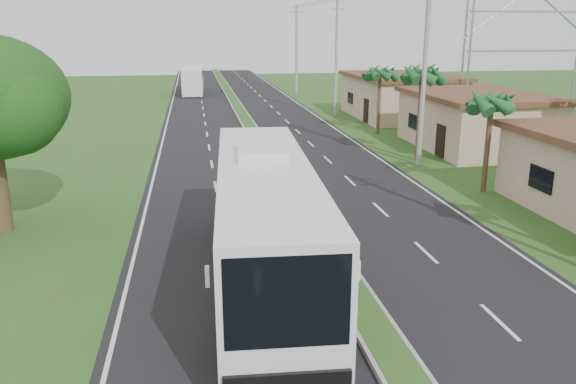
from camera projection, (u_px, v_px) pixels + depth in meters
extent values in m
plane|color=#33531E|center=(375.00, 334.00, 14.63)|extent=(180.00, 180.00, 0.00)
cube|color=black|center=(271.00, 162.00, 33.57)|extent=(14.00, 160.00, 0.02)
cube|color=gray|center=(271.00, 161.00, 33.55)|extent=(1.20, 160.00, 0.17)
cube|color=#33531E|center=(271.00, 159.00, 33.52)|extent=(0.95, 160.00, 0.02)
cube|color=silver|center=(156.00, 167.00, 32.51)|extent=(0.12, 160.00, 0.01)
cube|color=silver|center=(378.00, 158.00, 34.64)|extent=(0.12, 160.00, 0.01)
cube|color=tan|center=(475.00, 123.00, 37.23)|extent=(7.00, 10.00, 3.35)
cube|color=#4C2C1B|center=(478.00, 95.00, 36.72)|extent=(7.60, 10.60, 0.32)
cube|color=tan|center=(400.00, 98.00, 50.47)|extent=(8.00, 11.00, 3.50)
cube|color=#4C2C1B|center=(401.00, 76.00, 49.94)|extent=(8.60, 11.60, 0.32)
cylinder|color=#473321|center=(487.00, 145.00, 26.85)|extent=(0.26, 0.26, 4.60)
cylinder|color=#473321|center=(419.00, 116.00, 33.28)|extent=(0.26, 0.26, 5.40)
cylinder|color=#473321|center=(379.00, 102.00, 41.97)|extent=(0.26, 0.26, 4.80)
sphere|color=#144111|center=(13.00, 109.00, 20.07)|extent=(3.40, 3.40, 3.40)
cylinder|color=gray|center=(425.00, 60.00, 31.36)|extent=(0.28, 0.28, 12.00)
cylinder|color=gray|center=(336.00, 54.00, 50.45)|extent=(0.28, 0.28, 11.00)
cube|color=gray|center=(338.00, 9.00, 49.36)|extent=(1.20, 0.10, 0.10)
cylinder|color=gray|center=(296.00, 50.00, 69.46)|extent=(0.28, 0.28, 10.50)
cube|color=gray|center=(297.00, 12.00, 68.23)|extent=(1.60, 0.12, 0.12)
cube|color=gray|center=(297.00, 19.00, 68.45)|extent=(1.20, 0.10, 0.10)
cylinder|color=gray|center=(470.00, 52.00, 43.61)|extent=(0.18, 0.18, 12.00)
cylinder|color=gray|center=(464.00, 51.00, 44.56)|extent=(0.18, 0.18, 12.00)
cube|color=gray|center=(525.00, 51.00, 44.88)|extent=(10.00, 0.14, 0.14)
cube|color=gray|center=(530.00, 12.00, 44.05)|extent=(10.00, 0.14, 0.14)
cube|color=silver|center=(265.00, 219.00, 16.78)|extent=(3.47, 13.02, 3.38)
cube|color=black|center=(264.00, 189.00, 17.18)|extent=(3.36, 10.45, 1.35)
cube|color=black|center=(287.00, 302.00, 10.53)|extent=(2.42, 0.29, 1.89)
cube|color=red|center=(268.00, 257.00, 15.73)|extent=(3.07, 5.74, 0.59)
cube|color=yellow|center=(265.00, 245.00, 17.35)|extent=(2.93, 3.38, 0.27)
cube|color=silver|center=(262.00, 150.00, 17.49)|extent=(1.66, 2.66, 0.30)
cylinder|color=black|center=(226.00, 342.00, 13.21)|extent=(0.41, 1.13, 1.12)
cylinder|color=black|center=(327.00, 336.00, 13.45)|extent=(0.41, 1.13, 1.12)
cylinder|color=black|center=(226.00, 232.00, 20.38)|extent=(0.41, 1.13, 1.12)
cylinder|color=black|center=(292.00, 229.00, 20.63)|extent=(0.41, 1.13, 1.12)
cube|color=white|center=(193.00, 80.00, 69.61)|extent=(2.73, 10.98, 3.03)
cube|color=black|center=(193.00, 72.00, 69.81)|extent=(2.69, 8.13, 1.03)
cube|color=#D35115|center=(193.00, 85.00, 68.86)|extent=(2.59, 5.29, 0.33)
cylinder|color=black|center=(184.00, 94.00, 65.52)|extent=(0.31, 0.92, 0.91)
cylinder|color=black|center=(202.00, 93.00, 65.79)|extent=(0.31, 0.92, 0.91)
cylinder|color=black|center=(186.00, 87.00, 73.64)|extent=(0.31, 0.92, 0.91)
cylinder|color=black|center=(202.00, 86.00, 73.91)|extent=(0.31, 0.92, 0.91)
imported|color=black|center=(276.00, 213.00, 22.46)|extent=(1.93, 0.89, 1.12)
imported|color=maroon|center=(276.00, 192.00, 22.21)|extent=(0.72, 0.55, 1.79)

